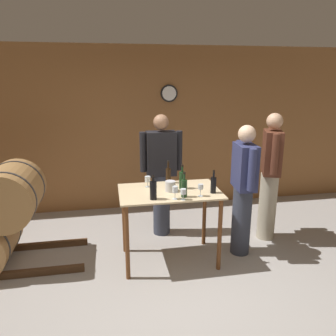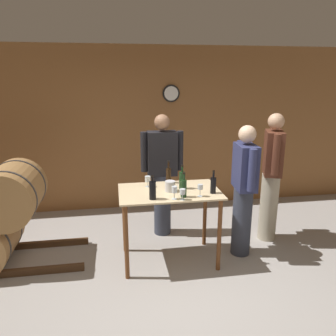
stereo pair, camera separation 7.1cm
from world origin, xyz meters
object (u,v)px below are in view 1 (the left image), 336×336
wine_bottle_far_left (153,190)px  wine_bottle_left (168,175)px  wine_glass_near_left (148,179)px  wine_glass_near_center (175,190)px  person_visitor_with_scarf (270,174)px  wine_glass_far_side (201,187)px  wine_bottle_center (184,188)px  person_host (161,173)px  wine_glass_near_right (183,192)px  ice_bucket (170,186)px  wine_bottle_far_right (213,184)px  person_visitor_bearded (243,188)px  wine_bottle_right (182,180)px

wine_bottle_far_left → wine_bottle_left: 0.61m
wine_glass_near_left → wine_glass_near_center: bearing=-62.4°
wine_bottle_left → person_visitor_with_scarf: 1.41m
wine_glass_near_left → wine_glass_far_side: bearing=-38.3°
wine_bottle_center → person_host: bearing=95.7°
wine_glass_near_right → ice_bucket: size_ratio=1.01×
wine_bottle_center → person_visitor_with_scarf: bearing=23.4°
wine_bottle_far_right → wine_glass_near_center: wine_bottle_far_right is taller
wine_glass_near_right → wine_bottle_center: bearing=70.4°
wine_bottle_center → person_visitor_bearded: person_visitor_bearded is taller
wine_bottle_right → person_visitor_bearded: size_ratio=0.18×
wine_bottle_far_right → wine_glass_far_side: wine_bottle_far_right is taller
ice_bucket → person_host: bearing=88.6°
person_host → ice_bucket: bearing=-91.4°
wine_bottle_center → wine_bottle_right: wine_bottle_right is taller
wine_glass_far_side → wine_bottle_left: bearing=116.0°
wine_bottle_far_right → wine_glass_near_center: 0.49m
wine_bottle_far_left → person_visitor_with_scarf: person_visitor_with_scarf is taller
wine_glass_near_left → wine_glass_far_side: size_ratio=0.95×
ice_bucket → person_visitor_with_scarf: person_visitor_with_scarf is taller
wine_bottle_left → wine_bottle_right: 0.28m
person_visitor_bearded → ice_bucket: bearing=-177.8°
wine_glass_near_center → person_visitor_with_scarf: person_visitor_with_scarf is taller
wine_bottle_center → wine_bottle_left: bearing=98.6°
ice_bucket → wine_bottle_right: bearing=25.1°
ice_bucket → person_visitor_with_scarf: (1.44, 0.36, -0.04)m
wine_glass_far_side → wine_bottle_center: bearing=176.8°
wine_bottle_center → person_host: person_host is taller
wine_bottle_far_left → wine_glass_near_center: bearing=-9.1°
wine_bottle_right → person_visitor_bearded: person_visitor_bearded is taller
person_host → wine_bottle_far_right: bearing=-63.3°
wine_glass_near_center → person_visitor_bearded: (0.92, 0.30, -0.14)m
wine_bottle_left → person_visitor_bearded: (0.89, -0.29, -0.14)m
wine_bottle_center → wine_bottle_right: size_ratio=0.98×
wine_bottle_far_left → person_host: person_host is taller
wine_glass_near_center → wine_bottle_far_right: bearing=14.0°
person_host → person_visitor_bearded: (0.91, -0.73, -0.04)m
wine_bottle_center → person_visitor_with_scarf: 1.45m
wine_bottle_center → wine_glass_near_right: (-0.03, -0.08, -0.02)m
wine_bottle_far_left → ice_bucket: bearing=44.1°
wine_bottle_left → wine_bottle_far_right: bearing=-46.6°
person_host → person_visitor_bearded: person_host is taller
ice_bucket → person_visitor_with_scarf: 1.49m
wine_bottle_far_right → person_visitor_with_scarf: 1.09m
person_visitor_bearded → person_visitor_with_scarf: bearing=32.1°
wine_glass_far_side → wine_glass_near_right: bearing=-161.1°
wine_glass_near_right → person_host: 1.07m
wine_bottle_far_right → person_visitor_bearded: (0.45, 0.18, -0.14)m
wine_bottle_right → wine_glass_near_center: size_ratio=1.98×
ice_bucket → wine_bottle_far_left: bearing=-135.9°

